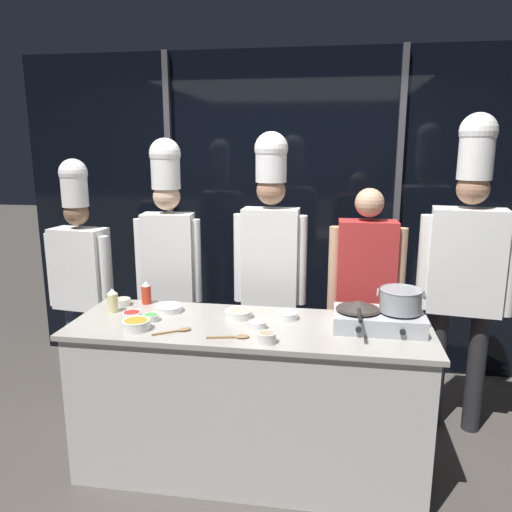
% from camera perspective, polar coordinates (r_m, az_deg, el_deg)
% --- Properties ---
extents(ground_plane, '(24.00, 24.00, 0.00)m').
position_cam_1_polar(ground_plane, '(3.34, -0.74, -22.97)').
color(ground_plane, '#47423D').
extents(window_wall_back, '(4.53, 0.09, 2.70)m').
position_cam_1_polar(window_wall_back, '(4.30, 2.77, 4.71)').
color(window_wall_back, black).
rests_on(window_wall_back, ground_plane).
extents(demo_counter, '(2.07, 0.68, 0.93)m').
position_cam_1_polar(demo_counter, '(3.09, -0.76, -15.93)').
color(demo_counter, beige).
rests_on(demo_counter, ground_plane).
extents(portable_stove, '(0.50, 0.32, 0.11)m').
position_cam_1_polar(portable_stove, '(2.91, 13.79, -7.10)').
color(portable_stove, '#B2B5BA').
rests_on(portable_stove, demo_counter).
extents(frying_pan, '(0.25, 0.43, 0.05)m').
position_cam_1_polar(frying_pan, '(2.87, 11.59, -5.56)').
color(frying_pan, '#38332D').
rests_on(frying_pan, portable_stove).
extents(stock_pot, '(0.26, 0.23, 0.13)m').
position_cam_1_polar(stock_pot, '(2.88, 16.20, -4.82)').
color(stock_pot, '#93969B').
rests_on(stock_pot, portable_stove).
extents(squeeze_bottle_oil, '(0.07, 0.07, 0.15)m').
position_cam_1_polar(squeeze_bottle_oil, '(3.21, -16.07, -4.94)').
color(squeeze_bottle_oil, beige).
rests_on(squeeze_bottle_oil, demo_counter).
extents(squeeze_bottle_chili, '(0.06, 0.06, 0.15)m').
position_cam_1_polar(squeeze_bottle_chili, '(3.32, -12.43, -4.14)').
color(squeeze_bottle_chili, red).
rests_on(squeeze_bottle_chili, demo_counter).
extents(prep_bowl_carrots, '(0.16, 0.16, 0.06)m').
position_cam_1_polar(prep_bowl_carrots, '(2.89, -13.53, -7.56)').
color(prep_bowl_carrots, white).
rests_on(prep_bowl_carrots, demo_counter).
extents(prep_bowl_chicken, '(0.17, 0.17, 0.04)m').
position_cam_1_polar(prep_bowl_chicken, '(3.16, -9.92, -5.85)').
color(prep_bowl_chicken, white).
rests_on(prep_bowl_chicken, demo_counter).
extents(prep_bowl_shrimp, '(0.10, 0.10, 0.04)m').
position_cam_1_polar(prep_bowl_shrimp, '(3.34, -15.01, -5.03)').
color(prep_bowl_shrimp, white).
rests_on(prep_bowl_shrimp, demo_counter).
extents(prep_bowl_mushrooms, '(0.10, 0.10, 0.06)m').
position_cam_1_polar(prep_bowl_mushrooms, '(2.64, 1.24, -9.23)').
color(prep_bowl_mushrooms, white).
rests_on(prep_bowl_mushrooms, demo_counter).
extents(prep_bowl_scallions, '(0.10, 0.10, 0.04)m').
position_cam_1_polar(prep_bowl_scallions, '(3.02, -11.91, -6.84)').
color(prep_bowl_scallions, white).
rests_on(prep_bowl_scallions, demo_counter).
extents(prep_bowl_rice, '(0.10, 0.10, 0.04)m').
position_cam_1_polar(prep_bowl_rice, '(2.83, 0.17, -7.80)').
color(prep_bowl_rice, white).
rests_on(prep_bowl_rice, demo_counter).
extents(prep_bowl_bell_pepper, '(0.12, 0.12, 0.04)m').
position_cam_1_polar(prep_bowl_bell_pepper, '(3.09, -13.98, -6.48)').
color(prep_bowl_bell_pepper, white).
rests_on(prep_bowl_bell_pepper, demo_counter).
extents(prep_bowl_bean_sprouts, '(0.14, 0.14, 0.04)m').
position_cam_1_polar(prep_bowl_bean_sprouts, '(2.99, 3.51, -6.72)').
color(prep_bowl_bean_sprouts, white).
rests_on(prep_bowl_bean_sprouts, demo_counter).
extents(prep_bowl_ginger, '(0.16, 0.16, 0.05)m').
position_cam_1_polar(prep_bowl_ginger, '(3.00, -2.02, -6.55)').
color(prep_bowl_ginger, white).
rests_on(prep_bowl_ginger, demo_counter).
extents(serving_spoon_slotted, '(0.20, 0.15, 0.02)m').
position_cam_1_polar(serving_spoon_slotted, '(2.83, -8.78, -8.39)').
color(serving_spoon_slotted, olive).
rests_on(serving_spoon_slotted, demo_counter).
extents(serving_spoon_solid, '(0.23, 0.08, 0.02)m').
position_cam_1_polar(serving_spoon_solid, '(2.71, -2.31, -9.21)').
color(serving_spoon_solid, olive).
rests_on(serving_spoon_solid, demo_counter).
extents(chef_head, '(0.52, 0.26, 1.85)m').
position_cam_1_polar(chef_head, '(3.91, -19.43, -1.09)').
color(chef_head, '#2D3856').
rests_on(chef_head, ground_plane).
extents(chef_sous, '(0.48, 0.22, 1.99)m').
position_cam_1_polar(chef_sous, '(3.66, -9.96, 0.82)').
color(chef_sous, '#2D3856').
rests_on(chef_sous, ground_plane).
extents(chef_line, '(0.51, 0.23, 2.03)m').
position_cam_1_polar(chef_line, '(3.48, 1.67, 0.75)').
color(chef_line, '#2D3856').
rests_on(chef_line, ground_plane).
extents(person_guest, '(0.51, 0.21, 1.67)m').
position_cam_1_polar(person_guest, '(3.47, 12.40, -3.15)').
color(person_guest, '#232326').
rests_on(person_guest, ground_plane).
extents(chef_pastry, '(0.60, 0.30, 2.14)m').
position_cam_1_polar(chef_pastry, '(3.54, 22.93, -0.09)').
color(chef_pastry, '#232326').
rests_on(chef_pastry, ground_plane).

